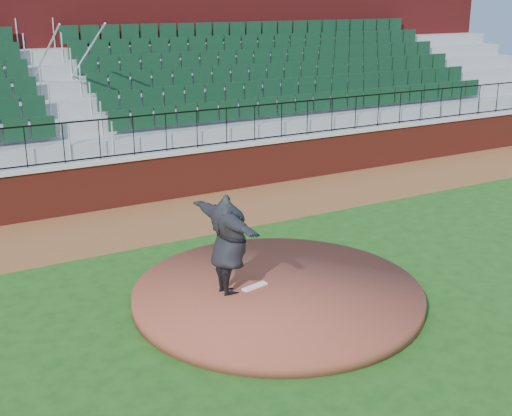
# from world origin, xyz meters

# --- Properties ---
(ground) EXTENTS (90.00, 90.00, 0.00)m
(ground) POSITION_xyz_m (0.00, 0.00, 0.00)
(ground) COLOR #1B4A15
(ground) RESTS_ON ground
(warning_track) EXTENTS (34.00, 3.20, 0.01)m
(warning_track) POSITION_xyz_m (0.00, 5.40, 0.01)
(warning_track) COLOR brown
(warning_track) RESTS_ON ground
(field_wall) EXTENTS (34.00, 0.35, 1.20)m
(field_wall) POSITION_xyz_m (0.00, 7.00, 0.60)
(field_wall) COLOR maroon
(field_wall) RESTS_ON ground
(wall_cap) EXTENTS (34.00, 0.45, 0.10)m
(wall_cap) POSITION_xyz_m (0.00, 7.00, 1.25)
(wall_cap) COLOR #B7B7B7
(wall_cap) RESTS_ON field_wall
(wall_railing) EXTENTS (34.00, 0.05, 1.00)m
(wall_railing) POSITION_xyz_m (0.00, 7.00, 1.80)
(wall_railing) COLOR black
(wall_railing) RESTS_ON wall_cap
(seating_stands) EXTENTS (34.00, 5.10, 4.60)m
(seating_stands) POSITION_xyz_m (0.00, 9.72, 2.30)
(seating_stands) COLOR gray
(seating_stands) RESTS_ON ground
(concourse_wall) EXTENTS (34.00, 0.50, 5.50)m
(concourse_wall) POSITION_xyz_m (0.00, 12.52, 2.75)
(concourse_wall) COLOR maroon
(concourse_wall) RESTS_ON ground
(pitchers_mound) EXTENTS (5.18, 5.18, 0.25)m
(pitchers_mound) POSITION_xyz_m (-0.38, 0.07, 0.12)
(pitchers_mound) COLOR brown
(pitchers_mound) RESTS_ON ground
(pitching_rubber) EXTENTS (0.53, 0.23, 0.03)m
(pitching_rubber) POSITION_xyz_m (-0.72, 0.30, 0.27)
(pitching_rubber) COLOR white
(pitching_rubber) RESTS_ON pitchers_mound
(pitcher) EXTENTS (0.61, 2.22, 1.80)m
(pitcher) POSITION_xyz_m (-1.22, 0.35, 1.15)
(pitcher) COLOR black
(pitcher) RESTS_ON pitchers_mound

